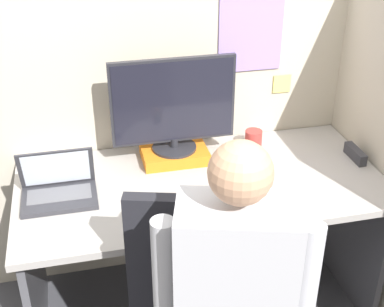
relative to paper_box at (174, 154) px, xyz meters
The scene contains 10 objects.
cubicle_panel_back 0.21m from the paper_box, 67.36° to the left, with size 2.08×0.05×1.56m.
cubicle_panel_right 0.94m from the paper_box, 18.08° to the right, with size 0.04×1.41×1.56m.
desk 0.30m from the paper_box, 70.43° to the right, with size 1.58×0.76×0.72m.
paper_box is the anchor object (origin of this frame).
monitor 0.24m from the paper_box, 90.00° to the left, with size 0.55×0.20×0.43m.
laptop 0.56m from the paper_box, 158.28° to the right, with size 0.30×0.21×0.21m.
mouse 0.39m from the paper_box, 127.00° to the right, with size 0.06×0.04×0.03m.
stapler 0.83m from the paper_box, 13.10° to the right, with size 0.04×0.15×0.05m.
carrot_toy 0.51m from the paper_box, 90.20° to the right, with size 0.05×0.15×0.05m.
coffee_mug 0.39m from the paper_box, ahead, with size 0.08×0.08×0.08m.
Camera 1 is at (-0.48, -1.51, 1.95)m, focal length 50.00 mm.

